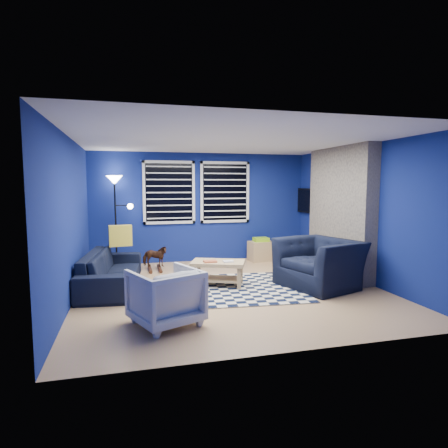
% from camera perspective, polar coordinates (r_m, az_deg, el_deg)
% --- Properties ---
extents(floor, '(5.00, 5.00, 0.00)m').
position_cam_1_polar(floor, '(6.48, 0.92, -9.87)').
color(floor, tan).
rests_on(floor, ground).
extents(ceiling, '(5.00, 5.00, 0.00)m').
position_cam_1_polar(ceiling, '(6.28, 0.96, 12.64)').
color(ceiling, white).
rests_on(ceiling, wall_back).
extents(wall_back, '(5.00, 0.00, 5.00)m').
position_cam_1_polar(wall_back, '(8.69, -3.42, 2.54)').
color(wall_back, navy).
rests_on(wall_back, floor).
extents(wall_left, '(0.00, 5.00, 5.00)m').
position_cam_1_polar(wall_left, '(6.10, -22.35, 0.63)').
color(wall_left, navy).
rests_on(wall_left, floor).
extents(wall_right, '(0.00, 5.00, 5.00)m').
position_cam_1_polar(wall_right, '(7.33, 20.17, 1.54)').
color(wall_right, navy).
rests_on(wall_right, floor).
extents(fireplace, '(0.65, 2.00, 2.50)m').
position_cam_1_polar(fireplace, '(7.67, 17.17, 1.42)').
color(fireplace, gray).
rests_on(fireplace, floor).
extents(window_left, '(1.17, 0.06, 1.42)m').
position_cam_1_polar(window_left, '(8.53, -8.35, 4.77)').
color(window_left, black).
rests_on(window_left, wall_back).
extents(window_right, '(1.17, 0.06, 1.42)m').
position_cam_1_polar(window_right, '(8.76, 0.16, 4.87)').
color(window_right, black).
rests_on(window_right, wall_back).
extents(tv, '(0.07, 1.00, 0.58)m').
position_cam_1_polar(tv, '(9.01, 12.70, 3.48)').
color(tv, black).
rests_on(tv, wall_right).
extents(rug, '(2.67, 2.22, 0.02)m').
position_cam_1_polar(rug, '(6.49, 0.49, -9.78)').
color(rug, black).
rests_on(rug, floor).
extents(sofa, '(2.20, 1.06, 0.62)m').
position_cam_1_polar(sofa, '(6.78, -16.75, -6.74)').
color(sofa, black).
rests_on(sofa, floor).
extents(armchair_big, '(1.56, 1.46, 0.83)m').
position_cam_1_polar(armchair_big, '(6.74, 14.30, -5.82)').
color(armchair_big, black).
rests_on(armchair_big, floor).
extents(armchair_bent, '(1.03, 1.04, 0.73)m').
position_cam_1_polar(armchair_bent, '(4.88, -8.91, -10.86)').
color(armchair_bent, gray).
rests_on(armchair_bent, floor).
extents(rocking_horse, '(0.39, 0.58, 0.45)m').
position_cam_1_polar(rocking_horse, '(7.91, -10.53, -4.87)').
color(rocking_horse, '#4E2919').
rests_on(rocking_horse, floor).
extents(coffee_table, '(1.05, 0.83, 0.46)m').
position_cam_1_polar(coffee_table, '(6.61, -0.91, -6.72)').
color(coffee_table, tan).
rests_on(coffee_table, rug).
extents(cabinet, '(0.59, 0.43, 0.55)m').
position_cam_1_polar(cabinet, '(8.81, 5.64, -4.03)').
color(cabinet, tan).
rests_on(cabinet, floor).
extents(floor_lamp, '(0.53, 0.33, 1.96)m').
position_cam_1_polar(floor_lamp, '(8.27, -16.15, 4.63)').
color(floor_lamp, black).
rests_on(floor_lamp, floor).
extents(throw_pillow, '(0.43, 0.18, 0.40)m').
position_cam_1_polar(throw_pillow, '(7.31, -15.50, -1.74)').
color(throw_pillow, yellow).
rests_on(throw_pillow, sofa).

